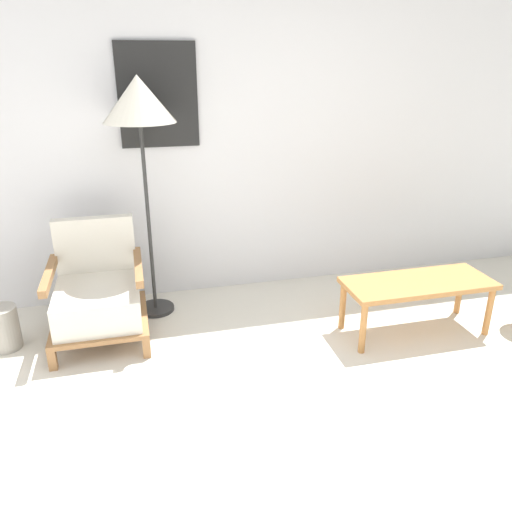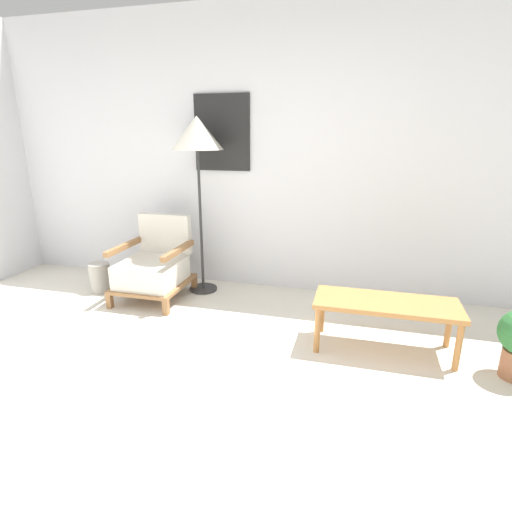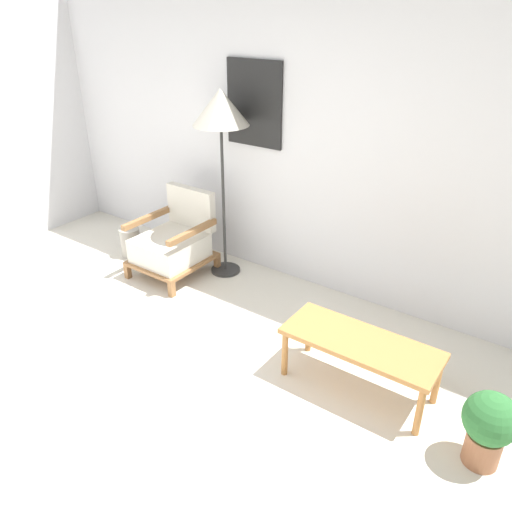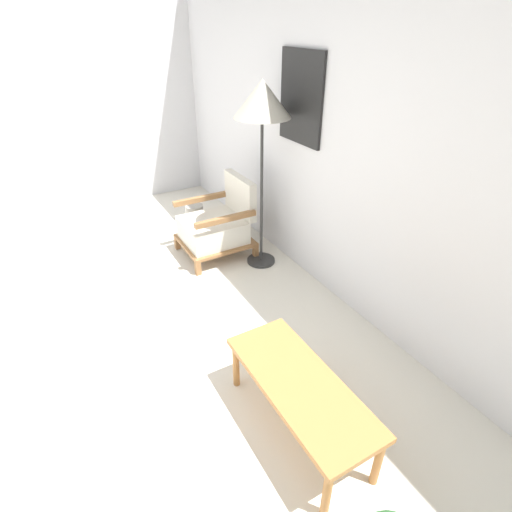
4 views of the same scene
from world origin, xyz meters
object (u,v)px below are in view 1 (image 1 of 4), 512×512
(vase, at_px, (3,328))
(armchair, at_px, (98,294))
(coffee_table, at_px, (418,287))
(floor_lamp, at_px, (139,107))

(vase, bearing_deg, armchair, 0.69)
(armchair, relative_size, coffee_table, 0.76)
(armchair, xyz_separation_m, floor_lamp, (0.38, 0.29, 1.18))
(armchair, height_order, vase, armchair)
(floor_lamp, relative_size, vase, 5.79)
(coffee_table, relative_size, vase, 3.47)
(armchair, relative_size, vase, 2.64)
(coffee_table, bearing_deg, armchair, 167.32)
(floor_lamp, height_order, coffee_table, floor_lamp)
(vase, bearing_deg, coffee_table, -9.73)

